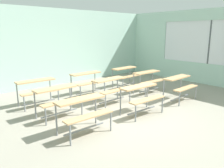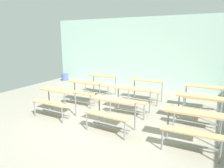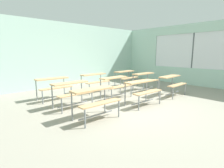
# 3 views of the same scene
# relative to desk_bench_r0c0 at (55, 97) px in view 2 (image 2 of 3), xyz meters

# --- Properties ---
(ground) EXTENTS (10.00, 9.00, 0.05)m
(ground) POSITION_rel_desk_bench_r0c0_xyz_m (1.36, -0.00, -0.59)
(ground) COLOR gray
(wall_back) EXTENTS (10.00, 0.12, 3.00)m
(wall_back) POSITION_rel_desk_bench_r0c0_xyz_m (1.36, 4.50, 0.94)
(wall_back) COLOR silver
(wall_back) RESTS_ON ground
(desk_bench_r0c0) EXTENTS (1.10, 0.60, 0.74)m
(desk_bench_r0c0) POSITION_rel_desk_bench_r0c0_xyz_m (0.00, 0.00, 0.00)
(desk_bench_r0c0) COLOR tan
(desk_bench_r0c0) RESTS_ON ground
(desk_bench_r0c1) EXTENTS (1.12, 0.63, 0.74)m
(desk_bench_r0c1) POSITION_rel_desk_bench_r0c0_xyz_m (1.77, -0.04, 0.00)
(desk_bench_r0c1) COLOR tan
(desk_bench_r0c1) RESTS_ON ground
(desk_bench_r0c2) EXTENTS (1.12, 0.63, 0.74)m
(desk_bench_r0c2) POSITION_rel_desk_bench_r0c0_xyz_m (3.55, -0.04, 0.00)
(desk_bench_r0c2) COLOR tan
(desk_bench_r0c2) RESTS_ON ground
(desk_bench_r1c0) EXTENTS (1.11, 0.62, 0.74)m
(desk_bench_r1c0) POSITION_rel_desk_bench_r0c0_xyz_m (0.04, 1.20, 0.00)
(desk_bench_r1c0) COLOR tan
(desk_bench_r1c0) RESTS_ON ground
(desk_bench_r1c1) EXTENTS (1.12, 0.63, 0.74)m
(desk_bench_r1c1) POSITION_rel_desk_bench_r0c0_xyz_m (1.77, 1.15, 0.00)
(desk_bench_r1c1) COLOR tan
(desk_bench_r1c1) RESTS_ON ground
(desk_bench_r1c2) EXTENTS (1.11, 0.60, 0.74)m
(desk_bench_r1c2) POSITION_rel_desk_bench_r0c0_xyz_m (3.54, 1.20, 0.00)
(desk_bench_r1c2) COLOR tan
(desk_bench_r1c2) RESTS_ON ground
(desk_bench_r2c0) EXTENTS (1.11, 0.61, 0.74)m
(desk_bench_r2c0) POSITION_rel_desk_bench_r0c0_xyz_m (0.02, 2.40, 0.00)
(desk_bench_r2c0) COLOR tan
(desk_bench_r2c0) RESTS_ON ground
(desk_bench_r2c1) EXTENTS (1.11, 0.60, 0.74)m
(desk_bench_r2c1) POSITION_rel_desk_bench_r0c0_xyz_m (1.78, 2.41, 0.00)
(desk_bench_r2c1) COLOR tan
(desk_bench_r2c1) RESTS_ON ground
(desk_bench_r2c2) EXTENTS (1.13, 0.64, 0.74)m
(desk_bench_r2c2) POSITION_rel_desk_bench_r0c0_xyz_m (3.57, 2.36, 0.00)
(desk_bench_r2c2) COLOR tan
(desk_bench_r2c2) RESTS_ON ground
(trash_bin) EXTENTS (0.35, 0.35, 0.34)m
(trash_bin) POSITION_rel_desk_bench_r0c0_xyz_m (-3.00, 3.84, -0.39)
(trash_bin) COLOR #51609E
(trash_bin) RESTS_ON ground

